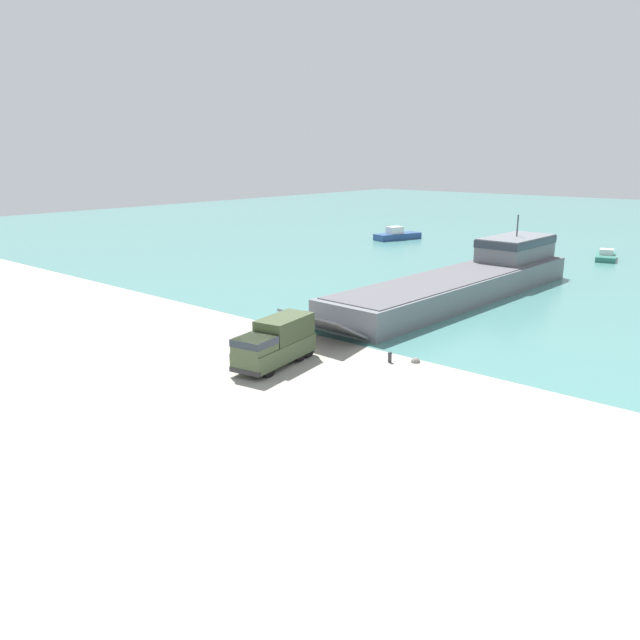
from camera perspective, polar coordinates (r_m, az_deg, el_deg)
The scene contains 11 objects.
ground_plane at distance 45.51m, azimuth -3.35°, elevation -2.98°, with size 240.00×240.00×0.00m, color #9E998E.
water_surface at distance 130.44m, azimuth 27.11°, elevation 7.18°, with size 240.00×180.00×0.01m, color #477F7A.
landing_craft at distance 65.55m, azimuth 13.63°, elevation 3.82°, with size 8.30×39.98×7.45m.
military_truck at distance 42.43m, azimuth -4.10°, elevation -2.05°, with size 3.41×7.17×3.16m.
soldier_on_ramp at distance 45.66m, azimuth -4.99°, elevation -1.56°, with size 0.44×0.50×1.82m.
moored_boat_a at distance 106.69m, azimuth 7.05°, elevation 7.71°, with size 5.12×8.68×2.19m.
moored_boat_c at distance 93.76m, azimuth 24.68°, elevation 5.31°, with size 3.84×6.10×1.44m.
mooring_bollard at distance 43.49m, azimuth 6.40°, elevation -3.33°, with size 0.30×0.30×0.77m.
cargo_crate at distance 43.87m, azimuth -5.30°, elevation -3.25°, with size 0.67×0.80×0.67m, color #566042.
shoreline_rock_a at distance 43.86m, azimuth 8.72°, elevation -3.83°, with size 0.66×0.66×0.66m, color gray.
shoreline_rock_b at distance 51.66m, azimuth -3.16°, elevation -0.78°, with size 1.19×1.19×1.19m, color #66605B.
Camera 1 is at (30.06, -31.17, 14.00)m, focal length 35.00 mm.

